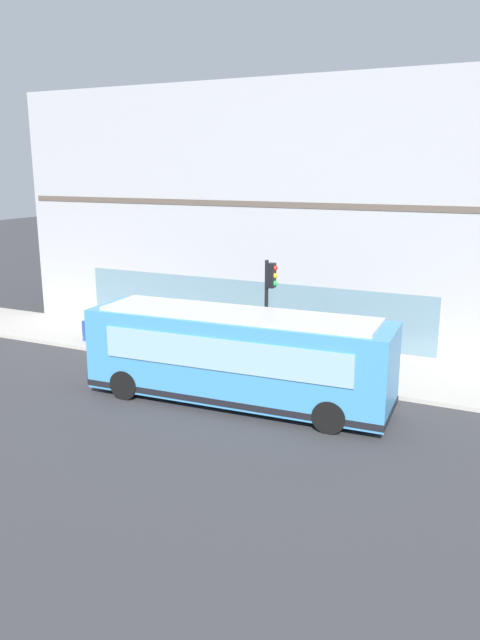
{
  "coord_description": "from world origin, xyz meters",
  "views": [
    {
      "loc": [
        -16.84,
        -10.86,
        7.55
      ],
      "look_at": [
        3.3,
        -1.29,
        1.93
      ],
      "focal_mm": 34.1,
      "sensor_mm": 36.0,
      "label": 1
    }
  ],
  "objects_px": {
    "city_bus_nearside": "(237,357)",
    "fire_hydrant": "(343,365)",
    "pedestrian_near_hydrant": "(336,335)",
    "newspaper_vending_box": "(89,330)",
    "traffic_light_near_corner": "(269,295)",
    "pedestrian_walking_along_curb": "(185,333)",
    "pedestrian_by_light_pole": "(239,329)",
    "pedestrian_near_building_entrance": "(216,330)"
  },
  "relations": [
    {
      "from": "pedestrian_walking_along_curb",
      "to": "pedestrian_near_hydrant",
      "type": "height_order",
      "value": "pedestrian_walking_along_curb"
    },
    {
      "from": "pedestrian_by_light_pole",
      "to": "newspaper_vending_box",
      "type": "xyz_separation_m",
      "value": [
        -1.05,
        6.81,
        -0.61
      ]
    },
    {
      "from": "pedestrian_near_building_entrance",
      "to": "newspaper_vending_box",
      "type": "bearing_deg",
      "value": 99.18
    },
    {
      "from": "city_bus_nearside",
      "to": "fire_hydrant",
      "type": "relative_size",
      "value": 13.72
    },
    {
      "from": "city_bus_nearside",
      "to": "pedestrian_by_light_pole",
      "type": "height_order",
      "value": "city_bus_nearside"
    },
    {
      "from": "pedestrian_near_hydrant",
      "to": "pedestrian_by_light_pole",
      "type": "height_order",
      "value": "pedestrian_by_light_pole"
    },
    {
      "from": "pedestrian_near_building_entrance",
      "to": "pedestrian_walking_along_curb",
      "type": "bearing_deg",
      "value": 137.43
    },
    {
      "from": "fire_hydrant",
      "to": "pedestrian_walking_along_curb",
      "type": "xyz_separation_m",
      "value": [
        -0.43,
        6.46,
        0.58
      ]
    },
    {
      "from": "pedestrian_near_hydrant",
      "to": "pedestrian_by_light_pole",
      "type": "relative_size",
      "value": 0.86
    },
    {
      "from": "traffic_light_near_corner",
      "to": "pedestrian_walking_along_curb",
      "type": "xyz_separation_m",
      "value": [
        0.24,
        3.79,
        -1.95
      ]
    },
    {
      "from": "fire_hydrant",
      "to": "pedestrian_by_light_pole",
      "type": "relative_size",
      "value": 0.4
    },
    {
      "from": "city_bus_nearside",
      "to": "pedestrian_near_hydrant",
      "type": "bearing_deg",
      "value": -15.27
    },
    {
      "from": "fire_hydrant",
      "to": "pedestrian_near_hydrant",
      "type": "relative_size",
      "value": 0.47
    },
    {
      "from": "traffic_light_near_corner",
      "to": "newspaper_vending_box",
      "type": "bearing_deg",
      "value": 87.99
    },
    {
      "from": "pedestrian_walking_along_curb",
      "to": "traffic_light_near_corner",
      "type": "bearing_deg",
      "value": -93.67
    },
    {
      "from": "fire_hydrant",
      "to": "newspaper_vending_box",
      "type": "xyz_separation_m",
      "value": [
        -0.37,
        11.35,
        0.09
      ]
    },
    {
      "from": "traffic_light_near_corner",
      "to": "pedestrian_near_hydrant",
      "type": "height_order",
      "value": "traffic_light_near_corner"
    },
    {
      "from": "fire_hydrant",
      "to": "pedestrian_near_building_entrance",
      "type": "height_order",
      "value": "pedestrian_near_building_entrance"
    },
    {
      "from": "pedestrian_walking_along_curb",
      "to": "pedestrian_by_light_pole",
      "type": "bearing_deg",
      "value": -59.86
    },
    {
      "from": "pedestrian_near_building_entrance",
      "to": "newspaper_vending_box",
      "type": "distance_m",
      "value": 5.9
    },
    {
      "from": "pedestrian_near_building_entrance",
      "to": "traffic_light_near_corner",
      "type": "bearing_deg",
      "value": -113.45
    },
    {
      "from": "newspaper_vending_box",
      "to": "pedestrian_by_light_pole",
      "type": "bearing_deg",
      "value": -81.24
    },
    {
      "from": "city_bus_nearside",
      "to": "newspaper_vending_box",
      "type": "xyz_separation_m",
      "value": [
        3.43,
        8.85,
        -0.95
      ]
    },
    {
      "from": "fire_hydrant",
      "to": "pedestrian_near_hydrant",
      "type": "distance_m",
      "value": 2.31
    },
    {
      "from": "pedestrian_near_building_entrance",
      "to": "pedestrian_near_hydrant",
      "type": "xyz_separation_m",
      "value": [
        1.49,
        -4.64,
        -0.01
      ]
    },
    {
      "from": "pedestrian_by_light_pole",
      "to": "newspaper_vending_box",
      "type": "distance_m",
      "value": 6.91
    },
    {
      "from": "city_bus_nearside",
      "to": "pedestrian_walking_along_curb",
      "type": "height_order",
      "value": "city_bus_nearside"
    },
    {
      "from": "city_bus_nearside",
      "to": "pedestrian_near_hydrant",
      "type": "distance_m",
      "value": 6.1
    },
    {
      "from": "traffic_light_near_corner",
      "to": "fire_hydrant",
      "type": "height_order",
      "value": "traffic_light_near_corner"
    },
    {
      "from": "pedestrian_near_building_entrance",
      "to": "pedestrian_by_light_pole",
      "type": "relative_size",
      "value": 0.87
    },
    {
      "from": "city_bus_nearside",
      "to": "pedestrian_by_light_pole",
      "type": "distance_m",
      "value": 4.94
    },
    {
      "from": "city_bus_nearside",
      "to": "traffic_light_near_corner",
      "type": "height_order",
      "value": "traffic_light_near_corner"
    },
    {
      "from": "pedestrian_walking_along_curb",
      "to": "pedestrian_by_light_pole",
      "type": "height_order",
      "value": "pedestrian_by_light_pole"
    },
    {
      "from": "traffic_light_near_corner",
      "to": "pedestrian_near_building_entrance",
      "type": "distance_m",
      "value": 3.7
    },
    {
      "from": "traffic_light_near_corner",
      "to": "pedestrian_by_light_pole",
      "type": "bearing_deg",
      "value": 54.11
    },
    {
      "from": "pedestrian_near_hydrant",
      "to": "newspaper_vending_box",
      "type": "xyz_separation_m",
      "value": [
        -2.43,
        10.45,
        -0.44
      ]
    },
    {
      "from": "city_bus_nearside",
      "to": "pedestrian_near_building_entrance",
      "type": "relative_size",
      "value": 6.37
    },
    {
      "from": "pedestrian_near_building_entrance",
      "to": "newspaper_vending_box",
      "type": "height_order",
      "value": "pedestrian_near_building_entrance"
    },
    {
      "from": "pedestrian_walking_along_curb",
      "to": "pedestrian_near_hydrant",
      "type": "distance_m",
      "value": 6.09
    },
    {
      "from": "city_bus_nearside",
      "to": "fire_hydrant",
      "type": "height_order",
      "value": "city_bus_nearside"
    },
    {
      "from": "pedestrian_near_hydrant",
      "to": "newspaper_vending_box",
      "type": "distance_m",
      "value": 10.74
    },
    {
      "from": "pedestrian_near_hydrant",
      "to": "pedestrian_by_light_pole",
      "type": "bearing_deg",
      "value": 110.74
    }
  ]
}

